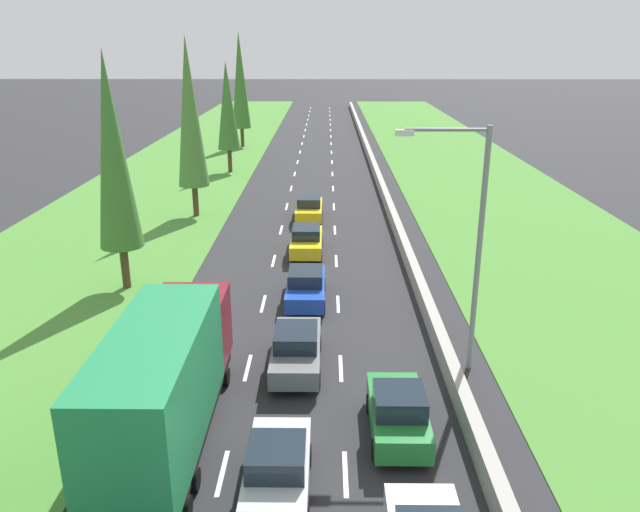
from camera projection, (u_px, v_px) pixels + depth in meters
ground_plane at (314, 168)px, 60.06m from camera, size 300.00×300.00×0.00m
grass_verge_left at (184, 167)px, 60.18m from camera, size 14.00×140.00×0.04m
grass_verge_right at (462, 168)px, 59.92m from camera, size 14.00×140.00×0.04m
median_barrier at (373, 164)px, 59.87m from camera, size 0.44×120.00×0.85m
lane_markings at (314, 168)px, 60.06m from camera, size 3.64×116.00×0.01m
silver_hatchback_centre_lane at (278, 469)px, 16.47m from camera, size 1.74×3.90×1.72m
grey_sedan_centre_lane at (296, 348)px, 22.97m from camera, size 1.82×4.50×1.64m
blue_sedan_centre_lane at (306, 286)px, 28.87m from camera, size 1.82×4.50×1.64m
yellow_sedan_centre_lane at (306, 240)px, 35.50m from camera, size 1.82×4.50×1.64m
green_hatchback_right_lane at (398, 413)px, 18.96m from camera, size 1.74×3.90×1.72m
green_box_truck_left_lane at (166, 381)px, 18.11m from camera, size 2.46×9.40×4.18m
yellow_sedan_centre_lane_sixth at (309, 208)px, 42.30m from camera, size 1.82×4.50×1.64m
poplar_tree_second at (113, 153)px, 28.59m from camera, size 2.08×2.08×11.37m
poplar_tree_third at (190, 113)px, 41.17m from camera, size 2.10×2.10×12.06m
poplar_tree_fourth at (227, 106)px, 56.01m from camera, size 2.05×2.05×10.02m
poplar_tree_fifth at (240, 81)px, 69.51m from camera, size 2.12×2.12×12.78m
street_light_mast at (470, 235)px, 21.56m from camera, size 3.20×0.28×9.00m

